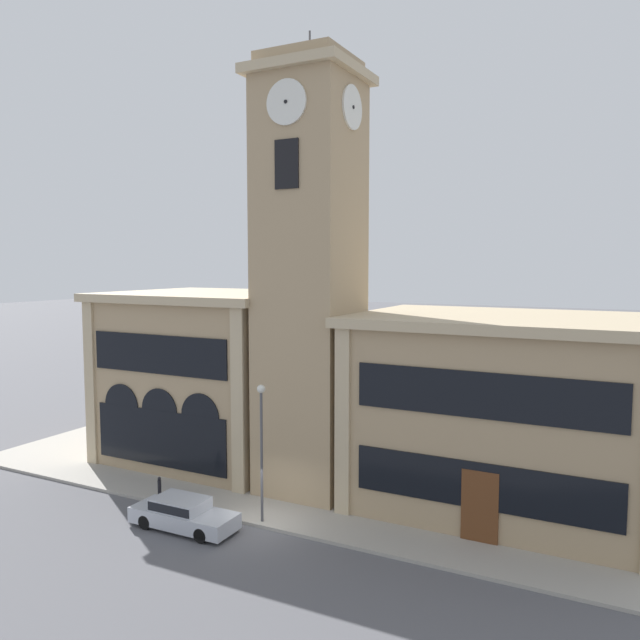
% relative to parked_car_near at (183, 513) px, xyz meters
% --- Properties ---
extents(ground_plane, '(300.00, 300.00, 0.00)m').
position_rel_parked_car_near_xyz_m(ground_plane, '(2.75, 1.53, -0.70)').
color(ground_plane, '#56565B').
extents(sidewalk_kerb, '(38.96, 14.14, 0.15)m').
position_rel_parked_car_near_xyz_m(sidewalk_kerb, '(2.75, 8.61, -0.63)').
color(sidewalk_kerb, '#A39E93').
rests_on(sidewalk_kerb, ground_plane).
extents(clock_tower, '(5.04, 5.04, 22.36)m').
position_rel_parked_car_near_xyz_m(clock_tower, '(2.76, 6.50, 9.93)').
color(clock_tower, tan).
rests_on(clock_tower, ground_plane).
extents(town_hall_left_wing, '(11.39, 10.04, 9.75)m').
position_rel_parked_car_near_xyz_m(town_hall_left_wing, '(-5.06, 8.97, 4.20)').
color(town_hall_left_wing, tan).
rests_on(town_hall_left_wing, ground_plane).
extents(town_hall_right_wing, '(13.71, 10.04, 9.03)m').
position_rel_parked_car_near_xyz_m(town_hall_right_wing, '(11.73, 8.98, 3.84)').
color(town_hall_right_wing, tan).
rests_on(town_hall_right_wing, ground_plane).
extents(parked_car_near, '(4.80, 1.82, 1.34)m').
position_rel_parked_car_near_xyz_m(parked_car_near, '(0.00, 0.00, 0.00)').
color(parked_car_near, '#B2B7C1').
rests_on(parked_car_near, ground_plane).
extents(street_lamp, '(0.36, 0.36, 6.06)m').
position_rel_parked_car_near_xyz_m(street_lamp, '(2.81, 1.94, 3.40)').
color(street_lamp, '#4C4C51').
rests_on(street_lamp, sidewalk_kerb).
extents(bollard, '(0.18, 0.18, 1.06)m').
position_rel_parked_car_near_xyz_m(bollard, '(-3.00, 1.90, -0.03)').
color(bollard, black).
rests_on(bollard, sidewalk_kerb).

